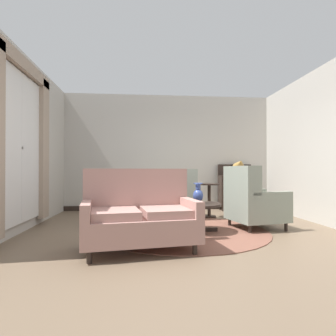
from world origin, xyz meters
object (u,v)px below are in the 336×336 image
sideboard (236,190)px  armchair_far_left (252,203)px  coffee_table (195,209)px  settee (139,217)px  armchair_foreground_right (136,202)px  armchair_near_sideboard (176,198)px  gramophone (239,166)px  side_table (209,197)px  porcelain_vase (198,194)px

sideboard → armchair_far_left: bearing=-102.3°
armchair_far_left → sideboard: sideboard is taller
coffee_table → settee: 1.29m
armchair_far_left → armchair_foreground_right: 2.09m
settee → armchair_far_left: armchair_far_left is taller
armchair_foreground_right → sideboard: bearing=155.6°
armchair_near_sideboard → gramophone: gramophone is taller
armchair_foreground_right → sideboard: size_ratio=1.00×
coffee_table → side_table: (0.57, 1.38, 0.05)m
armchair_foreground_right → gramophone: size_ratio=2.35×
settee → armchair_foreground_right: size_ratio=1.30×
settee → side_table: settee is taller
side_table → sideboard: size_ratio=0.63×
porcelain_vase → side_table: bearing=69.5°
coffee_table → gramophone: (1.58, 2.35, 0.74)m
gramophone → coffee_table: bearing=-123.8°
side_table → sideboard: sideboard is taller
armchair_far_left → gramophone: 2.32m
armchair_far_left → armchair_near_sideboard: (-1.20, 1.15, -0.02)m
sideboard → armchair_near_sideboard: bearing=-146.9°
side_table → sideboard: 1.43m
porcelain_vase → armchair_near_sideboard: 1.39m
coffee_table → porcelain_vase: bearing=-19.8°
porcelain_vase → side_table: 1.51m
settee → side_table: size_ratio=2.08×
settee → gramophone: gramophone is taller
porcelain_vase → coffee_table: bearing=160.2°
porcelain_vase → armchair_far_left: size_ratio=0.31×
armchair_foreground_right → settee: bearing=33.8°
armchair_near_sideboard → side_table: size_ratio=1.42×
armchair_far_left → side_table: size_ratio=1.49×
armchair_near_sideboard → coffee_table: bearing=101.0°
porcelain_vase → armchair_foreground_right: (-1.02, 0.74, -0.21)m
gramophone → sideboard: bearing=117.9°
porcelain_vase → settee: bearing=-136.1°
coffee_table → armchair_foreground_right: size_ratio=0.71×
coffee_table → sideboard: 2.88m
armchair_near_sideboard → side_table: armchair_near_sideboard is taller
coffee_table → porcelain_vase: size_ratio=2.49×
armchair_far_left → sideboard: size_ratio=0.93×
settee → armchair_far_left: bearing=21.2°
armchair_foreground_right → armchair_near_sideboard: (0.82, 0.62, 0.02)m
coffee_table → sideboard: size_ratio=0.71×
porcelain_vase → side_table: porcelain_vase is taller
gramophone → side_table: bearing=-136.2°
porcelain_vase → armchair_near_sideboard: size_ratio=0.32×
armchair_near_sideboard → sideboard: bearing=-142.5°
porcelain_vase → armchair_near_sideboard: bearing=98.3°
armchair_foreground_right → gramophone: (2.55, 1.63, 0.71)m
coffee_table → settee: bearing=-134.3°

